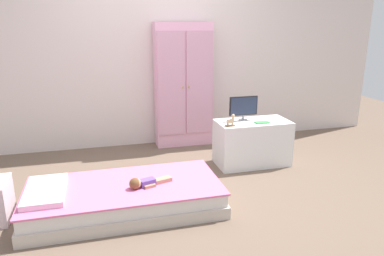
{
  "coord_description": "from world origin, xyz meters",
  "views": [
    {
      "loc": [
        -0.79,
        -3.16,
        1.59
      ],
      "look_at": [
        0.14,
        0.34,
        0.53
      ],
      "focal_mm": 33.9,
      "sensor_mm": 36.0,
      "label": 1
    }
  ],
  "objects": [
    {
      "name": "ground_plane",
      "position": [
        0.0,
        0.0,
        -0.01
      ],
      "size": [
        10.0,
        10.0,
        0.02
      ],
      "primitive_type": "cube",
      "color": "brown"
    },
    {
      "name": "back_wall",
      "position": [
        0.0,
        1.57,
        1.35
      ],
      "size": [
        6.4,
        0.05,
        2.7
      ],
      "primitive_type": "cube",
      "color": "silver",
      "rests_on": "ground_plane"
    },
    {
      "name": "bed",
      "position": [
        -0.63,
        -0.22,
        0.12
      ],
      "size": [
        1.68,
        0.81,
        0.23
      ],
      "color": "beige",
      "rests_on": "ground_plane"
    },
    {
      "name": "pillow",
      "position": [
        -1.27,
        -0.22,
        0.26
      ],
      "size": [
        0.32,
        0.58,
        0.05
      ],
      "primitive_type": "cube",
      "color": "silver",
      "rests_on": "bed"
    },
    {
      "name": "doll",
      "position": [
        -0.47,
        -0.3,
        0.27
      ],
      "size": [
        0.39,
        0.18,
        0.1
      ],
      "color": "#6B4CB2",
      "rests_on": "bed"
    },
    {
      "name": "wardrobe",
      "position": [
        0.3,
        1.4,
        0.8
      ],
      "size": [
        0.74,
        0.28,
        1.6
      ],
      "color": "#EFADCC",
      "rests_on": "ground_plane"
    },
    {
      "name": "tv_stand",
      "position": [
        0.9,
        0.5,
        0.26
      ],
      "size": [
        0.83,
        0.43,
        0.52
      ],
      "primitive_type": "cube",
      "color": "white",
      "rests_on": "ground_plane"
    },
    {
      "name": "tv_monitor",
      "position": [
        0.8,
        0.57,
        0.67
      ],
      "size": [
        0.33,
        0.1,
        0.28
      ],
      "color": "#99999E",
      "rests_on": "tv_stand"
    },
    {
      "name": "rocking_horse_toy",
      "position": [
        0.58,
        0.37,
        0.58
      ],
      "size": [
        0.11,
        0.04,
        0.13
      ],
      "color": "#8E6642",
      "rests_on": "tv_stand"
    },
    {
      "name": "book_green",
      "position": [
        0.96,
        0.4,
        0.52
      ],
      "size": [
        0.16,
        0.08,
        0.01
      ],
      "primitive_type": "cube",
      "color": "#429E51",
      "rests_on": "tv_stand"
    }
  ]
}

